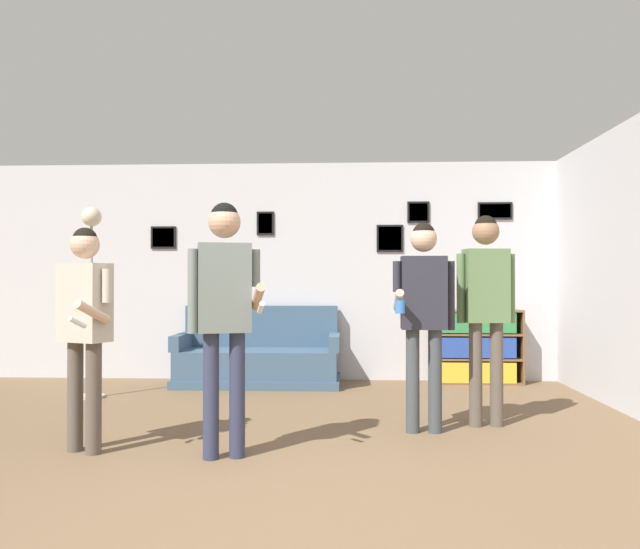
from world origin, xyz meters
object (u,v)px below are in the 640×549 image
at_px(couch, 259,359).
at_px(person_player_foreground_left, 84,315).
at_px(person_watcher_holding_cup, 424,303).
at_px(person_player_foreground_center, 224,299).
at_px(floor_lamp, 91,262).
at_px(person_spectator_near_bookshelf, 486,295).
at_px(bookshelf, 476,347).

relative_size(couch, person_player_foreground_left, 1.20).
bearing_deg(person_watcher_holding_cup, couch, 126.31).
bearing_deg(couch, person_watcher_holding_cup, -53.69).
bearing_deg(person_player_foreground_center, person_player_foreground_left, 174.66).
distance_m(couch, person_player_foreground_left, 3.17).
bearing_deg(couch, person_player_foreground_center, -86.16).
height_order(floor_lamp, person_player_foreground_left, floor_lamp).
xyz_separation_m(person_player_foreground_center, person_spectator_near_bookshelf, (2.02, 1.04, 0.01)).
distance_m(floor_lamp, person_player_foreground_center, 2.84).
distance_m(floor_lamp, person_spectator_near_bookshelf, 4.03).
bearing_deg(floor_lamp, person_player_foreground_left, -68.39).
bearing_deg(person_player_foreground_left, couch, 74.55).
distance_m(couch, bookshelf, 2.61).
height_order(floor_lamp, person_spectator_near_bookshelf, floor_lamp).
bearing_deg(person_player_foreground_center, bookshelf, 53.81).
relative_size(couch, floor_lamp, 0.96).
distance_m(bookshelf, person_player_foreground_center, 4.11).
bearing_deg(person_player_foreground_center, person_spectator_near_bookshelf, 27.27).
bearing_deg(person_spectator_near_bookshelf, person_watcher_holding_cup, -155.82).
relative_size(floor_lamp, person_watcher_holding_cup, 1.18).
xyz_separation_m(bookshelf, person_player_foreground_center, (-2.39, -3.27, 0.66)).
bearing_deg(bookshelf, couch, -175.75).
bearing_deg(person_player_foreground_left, bookshelf, 42.84).
bearing_deg(floor_lamp, person_spectator_near_bookshelf, -15.88).
bearing_deg(floor_lamp, bookshelf, 14.91).
height_order(floor_lamp, person_player_foreground_center, floor_lamp).
bearing_deg(person_watcher_holding_cup, floor_lamp, 157.85).
distance_m(couch, person_watcher_holding_cup, 2.93).
relative_size(bookshelf, floor_lamp, 0.54).
relative_size(person_player_foreground_left, person_player_foreground_center, 0.91).
xyz_separation_m(person_player_foreground_left, person_watcher_holding_cup, (2.50, 0.70, 0.07)).
bearing_deg(person_player_foreground_center, person_watcher_holding_cup, 28.39).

